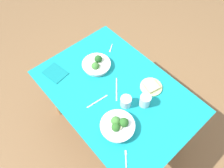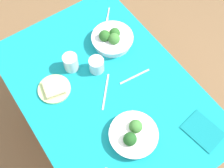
{
  "view_description": "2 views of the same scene",
  "coord_description": "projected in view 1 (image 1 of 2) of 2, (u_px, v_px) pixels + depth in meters",
  "views": [
    {
      "loc": [
        0.65,
        -0.61,
        2.15
      ],
      "look_at": [
        -0.05,
        0.01,
        0.76
      ],
      "focal_mm": 33.86,
      "sensor_mm": 36.0,
      "label": 1
    },
    {
      "loc": [
        -0.57,
        0.36,
        2.06
      ],
      "look_at": [
        0.0,
        -0.04,
        0.76
      ],
      "focal_mm": 44.25,
      "sensor_mm": 36.0,
      "label": 2
    }
  ],
  "objects": [
    {
      "name": "bread_side_plate",
      "position": [
        151.0,
        86.0,
        1.68
      ],
      "size": [
        0.18,
        0.18,
        0.03
      ],
      "color": "#B7D684",
      "rests_on": "dining_table"
    },
    {
      "name": "napkin_folded_upper",
      "position": [
        55.0,
        73.0,
        1.76
      ],
      "size": [
        0.21,
        0.17,
        0.01
      ],
      "primitive_type": "cube",
      "rotation": [
        0.0,
        0.0,
        0.16
      ],
      "color": "#0F777D",
      "rests_on": "dining_table"
    },
    {
      "name": "dining_table",
      "position": [
        116.0,
        98.0,
        1.77
      ],
      "size": [
        1.27,
        0.87,
        0.73
      ],
      "color": "teal",
      "rests_on": "ground_plane"
    },
    {
      "name": "broccoli_bowl_near",
      "position": [
        118.0,
        126.0,
        1.46
      ],
      "size": [
        0.24,
        0.24,
        0.11
      ],
      "color": "white",
      "rests_on": "dining_table"
    },
    {
      "name": "table_knife_left",
      "position": [
        117.0,
        89.0,
        1.68
      ],
      "size": [
        0.17,
        0.15,
        0.0
      ],
      "primitive_type": "cube",
      "rotation": [
        0.0,
        0.0,
        2.4
      ],
      "color": "#B7B7BC",
      "rests_on": "dining_table"
    },
    {
      "name": "water_glass_side",
      "position": [
        126.0,
        102.0,
        1.57
      ],
      "size": [
        0.08,
        0.08,
        0.09
      ],
      "primitive_type": "cylinder",
      "color": "silver",
      "rests_on": "dining_table"
    },
    {
      "name": "ground_plane",
      "position": [
        115.0,
        127.0,
        2.28
      ],
      "size": [
        6.0,
        6.0,
        0.0
      ],
      "primitive_type": "plane",
      "color": "brown"
    },
    {
      "name": "broccoli_bowl_far",
      "position": [
        96.0,
        65.0,
        1.78
      ],
      "size": [
        0.24,
        0.24,
        0.09
      ],
      "color": "white",
      "rests_on": "dining_table"
    },
    {
      "name": "water_glass_center",
      "position": [
        145.0,
        101.0,
        1.56
      ],
      "size": [
        0.08,
        0.08,
        0.1
      ],
      "primitive_type": "cylinder",
      "color": "silver",
      "rests_on": "dining_table"
    },
    {
      "name": "fork_by_near_bowl",
      "position": [
        111.0,
        49.0,
        1.92
      ],
      "size": [
        0.06,
        0.09,
        0.0
      ],
      "rotation": [
        0.0,
        0.0,
        5.32
      ],
      "color": "#B7B7BC",
      "rests_on": "dining_table"
    },
    {
      "name": "table_knife_right",
      "position": [
        97.0,
        101.0,
        1.61
      ],
      "size": [
        0.03,
        0.19,
        0.0
      ],
      "primitive_type": "cube",
      "rotation": [
        0.0,
        0.0,
        4.61
      ],
      "color": "#B7B7BC",
      "rests_on": "dining_table"
    },
    {
      "name": "fork_by_far_bowl",
      "position": [
        126.0,
        158.0,
        1.38
      ],
      "size": [
        0.09,
        0.08,
        0.0
      ],
      "rotation": [
        0.0,
        0.0,
        2.41
      ],
      "color": "#B7B7BC",
      "rests_on": "dining_table"
    }
  ]
}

